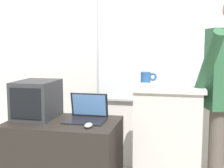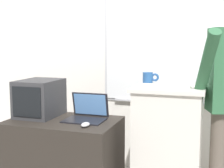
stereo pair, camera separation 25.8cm
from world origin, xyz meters
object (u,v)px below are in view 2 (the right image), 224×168
(side_desk, at_px, (64,163))
(lectern_podium, at_px, (168,149))
(coffee_mug, at_px, (149,78))
(computer_mouse_by_laptop, at_px, (85,125))
(laptop, at_px, (88,111))
(wireless_keyboard, at_px, (165,86))
(crt_monitor, at_px, (40,98))

(side_desk, bearing_deg, lectern_podium, 12.92)
(side_desk, distance_m, coffee_mug, 1.03)
(side_desk, relative_size, computer_mouse_by_laptop, 9.08)
(computer_mouse_by_laptop, xyz_separation_m, coffee_mug, (0.38, 0.51, 0.32))
(laptop, distance_m, wireless_keyboard, 0.68)
(side_desk, height_order, crt_monitor, crt_monitor)
(laptop, xyz_separation_m, crt_monitor, (-0.44, -0.02, 0.10))
(crt_monitor, distance_m, coffee_mug, 0.97)
(wireless_keyboard, xyz_separation_m, computer_mouse_by_laptop, (-0.56, -0.28, -0.29))
(wireless_keyboard, bearing_deg, laptop, -176.51)
(laptop, relative_size, computer_mouse_by_laptop, 3.28)
(laptop, height_order, computer_mouse_by_laptop, laptop)
(lectern_podium, height_order, crt_monitor, crt_monitor)
(coffee_mug, bearing_deg, lectern_podium, -40.50)
(lectern_podium, relative_size, laptop, 3.16)
(lectern_podium, relative_size, wireless_keyboard, 2.65)
(crt_monitor, bearing_deg, side_desk, -15.17)
(computer_mouse_by_laptop, xyz_separation_m, crt_monitor, (-0.52, 0.22, 0.14))
(computer_mouse_by_laptop, bearing_deg, laptop, 108.49)
(side_desk, bearing_deg, coffee_mug, 29.58)
(laptop, distance_m, computer_mouse_by_laptop, 0.26)
(wireless_keyboard, xyz_separation_m, coffee_mug, (-0.18, 0.23, 0.04))
(computer_mouse_by_laptop, bearing_deg, crt_monitor, 157.65)
(laptop, bearing_deg, wireless_keyboard, 3.49)
(wireless_keyboard, bearing_deg, crt_monitor, -176.74)
(wireless_keyboard, bearing_deg, lectern_podium, 67.39)
(side_desk, height_order, coffee_mug, coffee_mug)
(lectern_podium, xyz_separation_m, crt_monitor, (-1.11, -0.12, 0.38))
(wireless_keyboard, xyz_separation_m, crt_monitor, (-1.08, -0.06, -0.14))
(side_desk, relative_size, crt_monitor, 2.20)
(lectern_podium, bearing_deg, computer_mouse_by_laptop, -149.95)
(wireless_keyboard, bearing_deg, computer_mouse_by_laptop, -153.66)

